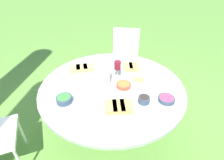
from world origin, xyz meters
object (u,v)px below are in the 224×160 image
(dining_table, at_px, (112,91))
(chair_near_left, at_px, (125,51))
(water_pitcher, at_px, (105,75))
(wine_glass, at_px, (118,66))

(dining_table, bearing_deg, chair_near_left, -49.82)
(chair_near_left, distance_m, water_pitcher, 1.32)
(dining_table, height_order, chair_near_left, chair_near_left)
(dining_table, height_order, water_pitcher, water_pitcher)
(water_pitcher, bearing_deg, dining_table, -158.72)
(water_pitcher, bearing_deg, wine_glass, -90.02)
(chair_near_left, xyz_separation_m, water_pitcher, (-0.77, 1.03, 0.32))
(dining_table, xyz_separation_m, water_pitcher, (0.07, 0.03, 0.18))
(chair_near_left, relative_size, water_pitcher, 4.51)
(wine_glass, bearing_deg, dining_table, 117.70)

